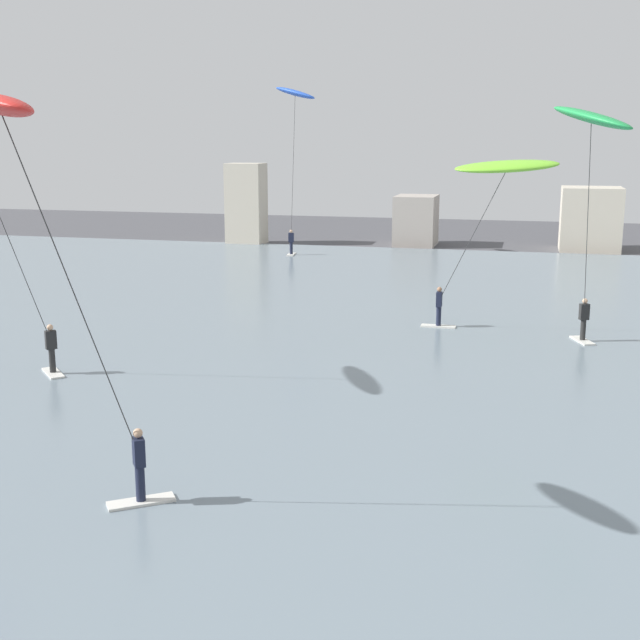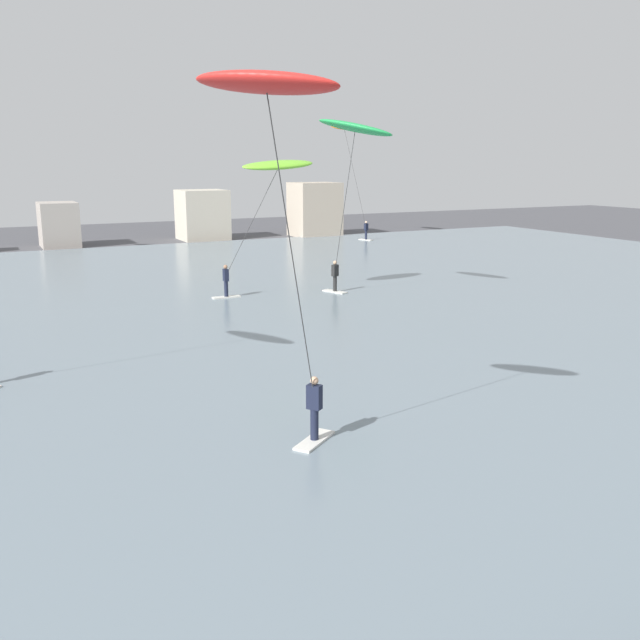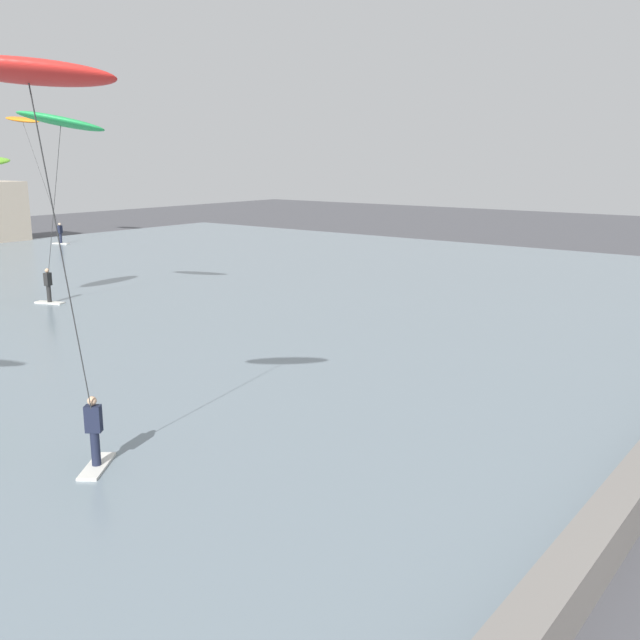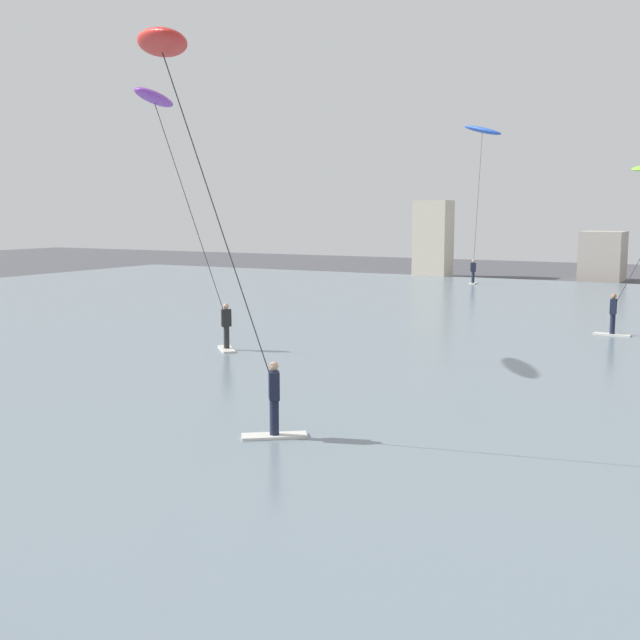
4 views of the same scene
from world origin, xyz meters
name	(u,v)px [view 3 (image 3 of 4)]	position (x,y,z in m)	size (l,w,h in m)	color
seawall_barrier	(579,567)	(0.00, 4.07, 0.44)	(60.00, 0.70, 0.88)	slate
kitesurfer_red	(37,124)	(-3.42, 12.77, 7.34)	(3.76, 3.30, 8.46)	silver
kitesurfer_orange	(26,131)	(21.39, 54.65, 8.81)	(2.02, 5.66, 10.01)	silver
kitesurfer_green	(60,134)	(7.47, 28.82, 7.73)	(3.21, 5.14, 8.81)	silver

